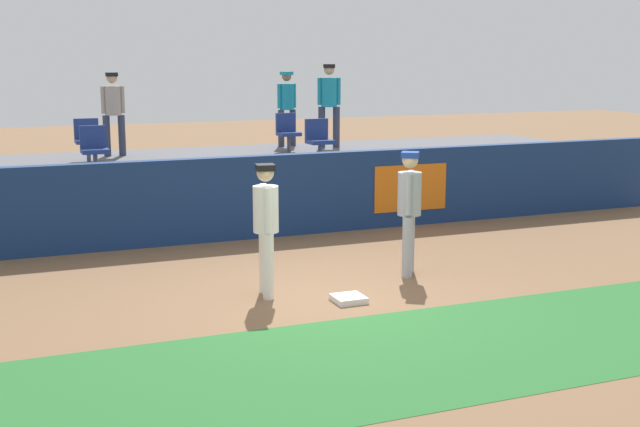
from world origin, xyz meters
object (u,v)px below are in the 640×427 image
object	(u,v)px
seat_back_left	(87,137)
spectator_capped	(113,108)
first_base	(349,299)
spectator_casual	(287,103)
seat_back_right	(288,130)
seat_front_right	(319,138)
spectator_hooded	(329,99)
player_fielder_home	(266,221)
player_runner_visitor	(409,204)
seat_front_left	(94,147)

from	to	relation	value
seat_back_left	spectator_capped	bearing A→B (deg)	47.34
first_base	spectator_casual	distance (m)	9.11
seat_back_right	seat_front_right	bearing A→B (deg)	-89.87
spectator_casual	seat_front_right	bearing A→B (deg)	73.43
seat_back_left	spectator_capped	distance (m)	1.06
seat_back_right	spectator_hooded	world-z (taller)	spectator_hooded
player_fielder_home	player_runner_visitor	distance (m)	2.28
seat_front_left	spectator_hooded	world-z (taller)	spectator_hooded
seat_back_left	spectator_hooded	bearing A→B (deg)	5.74
seat_back_left	seat_front_left	xyz separation A→B (m)	(-0.09, -1.80, -0.00)
seat_back_left	first_base	bearing A→B (deg)	-72.25
seat_back_right	seat_back_left	bearing A→B (deg)	180.00
first_base	spectator_capped	distance (m)	8.56
player_runner_visitor	seat_front_right	distance (m)	4.76
player_runner_visitor	spectator_casual	xyz separation A→B (m)	(0.87, 7.65, 1.04)
player_fielder_home	seat_back_right	distance (m)	7.31
seat_front_right	seat_back_right	bearing A→B (deg)	90.13
spectator_capped	seat_back_left	bearing A→B (deg)	48.76
player_runner_visitor	seat_back_right	world-z (taller)	seat_back_right
seat_back_left	seat_back_right	size ratio (longest dim) A/B	1.00
player_fielder_home	player_runner_visitor	xyz separation A→B (m)	(2.26, 0.25, 0.02)
player_fielder_home	spectator_hooded	size ratio (longest dim) A/B	0.94
seat_front_left	player_fielder_home	bearing A→B (deg)	-72.37
player_runner_visitor	spectator_hooded	size ratio (longest dim) A/B	0.96
spectator_capped	spectator_casual	bearing A→B (deg)	-171.86
seat_front_left	seat_back_right	distance (m)	4.67
player_runner_visitor	spectator_casual	world-z (taller)	spectator_casual
first_base	player_fielder_home	xyz separation A→B (m)	(-0.90, 0.68, 0.99)
first_base	player_fielder_home	bearing A→B (deg)	142.60
first_base	spectator_capped	size ratio (longest dim) A/B	0.23
first_base	seat_front_right	distance (m)	6.13
player_runner_visitor	spectator_hooded	bearing A→B (deg)	-160.02
seat_front_left	first_base	bearing A→B (deg)	-66.35
seat_back_left	seat_front_right	world-z (taller)	same
seat_front_left	seat_back_right	bearing A→B (deg)	22.65
first_base	seat_back_left	xyz separation A→B (m)	(-2.38, 7.44, 1.53)
seat_back_left	spectator_capped	size ratio (longest dim) A/B	0.49
seat_back_right	spectator_casual	xyz separation A→B (m)	(0.40, 1.15, 0.52)
player_fielder_home	seat_front_left	xyz separation A→B (m)	(-1.57, 4.96, 0.55)
player_runner_visitor	spectator_hooded	distance (m)	7.34
first_base	spectator_casual	size ratio (longest dim) A/B	0.23
player_runner_visitor	spectator_capped	distance (m)	7.90
player_runner_visitor	seat_front_right	world-z (taller)	seat_front_right
seat_back_right	spectator_casual	bearing A→B (deg)	70.95
player_runner_visitor	seat_front_left	size ratio (longest dim) A/B	2.16
seat_front_right	seat_front_left	bearing A→B (deg)	-180.00
spectator_casual	player_fielder_home	bearing A→B (deg)	59.39
spectator_capped	spectator_casual	size ratio (longest dim) A/B	1.01
spectator_hooded	player_fielder_home	bearing A→B (deg)	80.44
player_runner_visitor	spectator_capped	size ratio (longest dim) A/B	1.05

